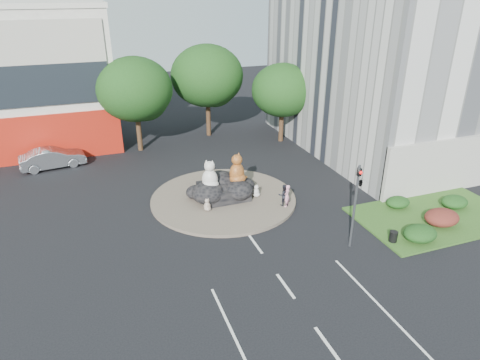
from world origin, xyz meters
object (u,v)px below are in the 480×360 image
Objects in this scene: pedestrian_pink at (287,196)px; litter_bin at (393,236)px; parked_car at (53,158)px; kitten_calico at (207,204)px; kitten_white at (256,190)px; pedestrian_dark at (284,195)px; cat_white at (210,174)px; cat_tabby at (237,168)px.

pedestrian_pink reaches higher than litter_bin.
pedestrian_pink is at bearing -139.13° from parked_car.
parked_car is at bearing 152.86° from kitten_calico.
kitten_calico is at bearing 141.84° from litter_bin.
kitten_white is 0.61× the size of pedestrian_dark.
pedestrian_pink is 0.30× the size of parked_car.
parked_car reaches higher than kitten_white.
pedestrian_dark is at bearing 123.95° from litter_bin.
pedestrian_dark is (-0.14, 0.21, -0.02)m from pedestrian_pink.
kitten_white is at bearing -100.35° from pedestrian_pink.
pedestrian_pink is at bearing -97.00° from kitten_white.
litter_bin is at bearing -143.05° from parked_car.
litter_bin is at bearing -16.03° from cat_white.
litter_bin is at bearing 79.92° from pedestrian_pink.
cat_white reaches higher than parked_car.
pedestrian_pink is 1.03× the size of pedestrian_dark.
pedestrian_dark is 7.36m from litter_bin.
cat_white reaches higher than litter_bin.
pedestrian_dark reaches higher than litter_bin.
kitten_calico is 11.53m from litter_bin.
cat_white is at bearing -17.19° from pedestrian_dark.
kitten_white is at bearing -137.03° from parked_car.
cat_white reaches higher than pedestrian_pink.
pedestrian_dark is (2.36, -2.60, -1.24)m from cat_tabby.
parked_car is at bearing -30.18° from pedestrian_dark.
parked_car is at bearing 134.90° from litter_bin.
cat_white is at bearing 153.08° from cat_tabby.
parked_car is 7.87× the size of litter_bin.
litter_bin is at bearing -88.06° from cat_tabby.
litter_bin is (3.96, -5.88, -0.53)m from pedestrian_pink.
parked_car is at bearing 163.42° from cat_white.
kitten_calico is at bearing -0.99° from pedestrian_dark.
pedestrian_dark is at bearing 0.77° from cat_white.
parked_car is (-9.68, 11.68, 0.19)m from kitten_calico.
pedestrian_pink is (4.51, -2.53, -1.17)m from cat_white.
parked_car is (-14.78, 12.93, -0.14)m from pedestrian_pink.
cat_tabby reaches higher than litter_bin.
kitten_calico is 0.58× the size of pedestrian_dark.
cat_tabby is 15.98m from parked_car.
cat_tabby is 1.46× the size of pedestrian_dark.
litter_bin is (8.47, -8.41, -1.69)m from cat_white.
pedestrian_pink reaches higher than pedestrian_dark.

